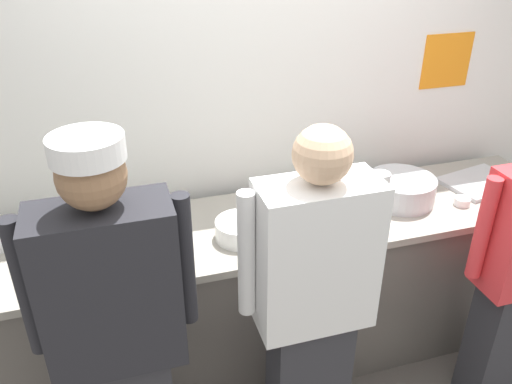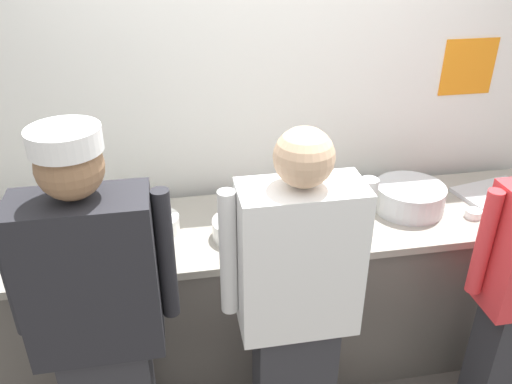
{
  "view_description": "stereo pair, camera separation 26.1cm",
  "coord_description": "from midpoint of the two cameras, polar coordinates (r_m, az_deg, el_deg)",
  "views": [
    {
      "loc": [
        -0.8,
        -1.82,
        2.38
      ],
      "look_at": [
        -0.14,
        0.37,
        1.12
      ],
      "focal_mm": 36.82,
      "sensor_mm": 36.0,
      "label": 1
    },
    {
      "loc": [
        -0.54,
        -1.88,
        2.38
      ],
      "look_at": [
        -0.14,
        0.37,
        1.12
      ],
      "focal_mm": 36.82,
      "sensor_mm": 36.0,
      "label": 2
    }
  ],
  "objects": [
    {
      "name": "deli_cup",
      "position": [
        2.83,
        -22.94,
        -3.38
      ],
      "size": [
        0.09,
        0.09,
        0.09
      ],
      "primitive_type": "cylinder",
      "color": "white",
      "rests_on": "prep_counter"
    },
    {
      "name": "sheet_tray",
      "position": [
        3.29,
        26.87,
        -0.35
      ],
      "size": [
        0.47,
        0.39,
        0.02
      ],
      "primitive_type": "cube",
      "rotation": [
        0.0,
        0.0,
        0.2
      ],
      "color": "#B7BABF",
      "rests_on": "prep_counter"
    },
    {
      "name": "wall_back",
      "position": [
        2.98,
        3.51,
        7.78
      ],
      "size": [
        5.11,
        0.11,
        2.63
      ],
      "color": "white",
      "rests_on": "ground"
    },
    {
      "name": "plate_stack_front",
      "position": [
        2.57,
        0.9,
        -4.07
      ],
      "size": [
        0.25,
        0.25,
        0.1
      ],
      "color": "white",
      "rests_on": "prep_counter"
    },
    {
      "name": "squeeze_bottle_primary",
      "position": [
        2.51,
        -15.29,
        -4.69
      ],
      "size": [
        0.06,
        0.06,
        0.21
      ],
      "color": "#56A333",
      "rests_on": "prep_counter"
    },
    {
      "name": "chef_center",
      "position": [
        2.25,
        7.84,
        -12.45
      ],
      "size": [
        0.62,
        0.24,
        1.71
      ],
      "color": "#2D2D33",
      "rests_on": "ground"
    },
    {
      "name": "mixing_bowl_steel",
      "position": [
        2.95,
        18.78,
        -0.64
      ],
      "size": [
        0.37,
        0.37,
        0.14
      ],
      "primitive_type": "cylinder",
      "color": "#B7BABF",
      "rests_on": "prep_counter"
    },
    {
      "name": "plate_stack_rear",
      "position": [
        2.64,
        -7.74,
        -3.55
      ],
      "size": [
        0.2,
        0.2,
        0.08
      ],
      "color": "white",
      "rests_on": "prep_counter"
    },
    {
      "name": "chefs_knife",
      "position": [
        2.8,
        7.95,
        -2.44
      ],
      "size": [
        0.28,
        0.03,
        0.02
      ],
      "color": "#B7BABF",
      "rests_on": "prep_counter"
    },
    {
      "name": "chef_near_left",
      "position": [
        2.16,
        -13.29,
        -13.85
      ],
      "size": [
        0.63,
        0.24,
        1.76
      ],
      "color": "#2D2D33",
      "rests_on": "ground"
    },
    {
      "name": "ramekin_red_sauce",
      "position": [
        3.02,
        24.89,
        -2.19
      ],
      "size": [
        0.09,
        0.09,
        0.04
      ],
      "color": "white",
      "rests_on": "prep_counter"
    },
    {
      "name": "squeeze_bottle_secondary",
      "position": [
        2.87,
        13.0,
        0.08
      ],
      "size": [
        0.05,
        0.05,
        0.21
      ],
      "color": "#E5E066",
      "rests_on": "prep_counter"
    },
    {
      "name": "ramekin_yellow_sauce",
      "position": [
        2.6,
        -18.11,
        -5.84
      ],
      "size": [
        0.11,
        0.11,
        0.05
      ],
      "color": "white",
      "rests_on": "prep_counter"
    },
    {
      "name": "prep_counter",
      "position": [
        3.0,
        5.15,
        -10.84
      ],
      "size": [
        3.26,
        0.7,
        0.94
      ],
      "color": "#56514C",
      "rests_on": "ground"
    }
  ]
}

